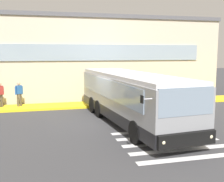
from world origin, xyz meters
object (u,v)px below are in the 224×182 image
object	(u,v)px
bus_main_foreground	(131,99)
safety_bollard_yellow	(143,100)
passenger_near_column	(0,93)
passenger_by_doorway	(19,93)

from	to	relation	value
bus_main_foreground	safety_bollard_yellow	xyz separation A→B (m)	(2.28, 4.22, -0.88)
bus_main_foreground	passenger_near_column	world-z (taller)	bus_main_foreground
bus_main_foreground	passenger_by_doorway	size ratio (longest dim) A/B	6.33
passenger_by_doorway	safety_bollard_yellow	size ratio (longest dim) A/B	1.86
bus_main_foreground	passenger_near_column	bearing A→B (deg)	142.55
bus_main_foreground	passenger_near_column	size ratio (longest dim) A/B	6.33
safety_bollard_yellow	bus_main_foreground	bearing A→B (deg)	-118.37
passenger_near_column	safety_bollard_yellow	distance (m)	9.76
bus_main_foreground	safety_bollard_yellow	distance (m)	4.88
passenger_by_doorway	safety_bollard_yellow	distance (m)	8.58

